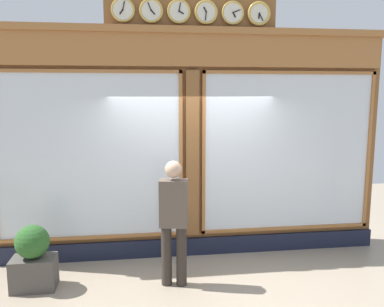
% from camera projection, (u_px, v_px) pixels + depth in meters
% --- Properties ---
extents(shop_facade, '(6.17, 0.42, 3.98)m').
position_uv_depth(shop_facade, '(191.00, 143.00, 6.19)').
color(shop_facade, brown).
rests_on(shop_facade, ground_plane).
extents(pedestrian, '(0.40, 0.29, 1.69)m').
position_uv_depth(pedestrian, '(174.00, 218.00, 5.20)').
color(pedestrian, '#312A24').
rests_on(pedestrian, ground_plane).
extents(planter_box, '(0.56, 0.36, 0.43)m').
position_uv_depth(planter_box, '(34.00, 273.00, 5.20)').
color(planter_box, '#4C4742').
rests_on(planter_box, ground_plane).
extents(planter_shrub, '(0.44, 0.44, 0.44)m').
position_uv_depth(planter_shrub, '(32.00, 242.00, 5.13)').
color(planter_shrub, '#285623').
rests_on(planter_shrub, planter_box).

